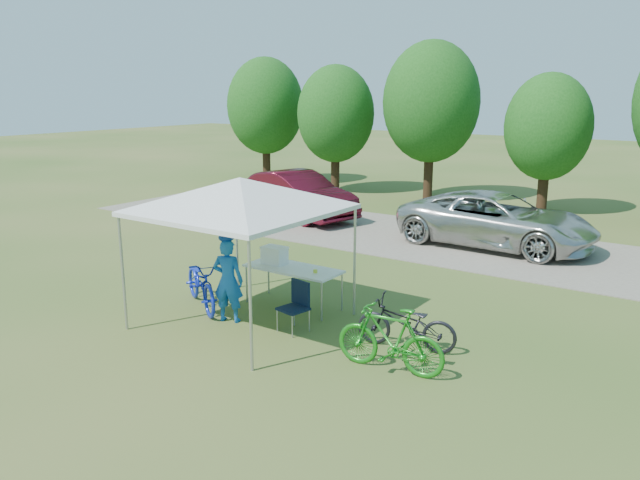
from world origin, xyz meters
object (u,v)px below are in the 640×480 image
at_px(folding_chair, 297,302).
at_px(folding_table, 293,270).
at_px(cooler, 274,255).
at_px(bike_dark, 406,324).
at_px(bike_green, 390,339).
at_px(bike_blue, 201,282).
at_px(sedan, 297,195).
at_px(minivan, 497,220).
at_px(cyclist, 228,281).

bearing_deg(folding_chair, folding_table, 141.20).
distance_m(cooler, bike_dark, 3.40).
bearing_deg(bike_green, cooler, -119.58).
distance_m(folding_chair, bike_blue, 2.28).
bearing_deg(cooler, sedan, 123.87).
relative_size(folding_chair, bike_blue, 0.46).
distance_m(bike_green, sedan, 11.97).
height_order(folding_table, minivan, minivan).
bearing_deg(bike_green, cyclist, -98.81).
height_order(cyclist, bike_dark, cyclist).
relative_size(folding_table, bike_green, 1.12).
bearing_deg(sedan, folding_table, -128.68).
distance_m(cyclist, bike_blue, 1.04).
distance_m(folding_chair, bike_green, 2.26).
xyz_separation_m(cyclist, sedan, (-4.76, 8.48, -0.00)).
xyz_separation_m(bike_blue, bike_dark, (4.30, 0.48, -0.07)).
bearing_deg(cooler, folding_table, 0.00).
bearing_deg(bike_dark, folding_table, -115.11).
bearing_deg(cyclist, sedan, -81.04).
bearing_deg(folding_table, bike_blue, -143.39).
bearing_deg(folding_chair, minivan, 95.27).
xyz_separation_m(cyclist, minivan, (2.15, 8.41, -0.04)).
xyz_separation_m(bike_green, minivan, (-1.36, 8.57, 0.23)).
xyz_separation_m(folding_chair, sedan, (-6.07, 8.10, 0.26)).
bearing_deg(bike_blue, folding_table, -22.63).
bearing_deg(sedan, bike_dark, -118.84).
relative_size(folding_chair, bike_green, 0.51).
relative_size(folding_chair, cooler, 1.82).
xyz_separation_m(folding_table, minivan, (1.65, 7.06, -0.01)).
height_order(bike_dark, sedan, sedan).
distance_m(folding_table, cooler, 0.52).
distance_m(cyclist, bike_dark, 3.42).
height_order(folding_table, sedan, sedan).
bearing_deg(minivan, bike_green, -169.39).
distance_m(folding_table, bike_green, 3.38).
height_order(cooler, bike_blue, cooler).
bearing_deg(minivan, sedan, 91.01).
height_order(cyclist, bike_blue, cyclist).
height_order(bike_blue, bike_dark, bike_blue).
bearing_deg(sedan, bike_green, -121.35).
bearing_deg(minivan, folding_table, 168.44).
bearing_deg(bike_blue, folding_chair, -56.23).
xyz_separation_m(bike_dark, minivan, (-1.18, 7.67, 0.31)).
distance_m(cyclist, bike_green, 3.52).
bearing_deg(sedan, folding_chair, -128.23).
height_order(folding_chair, bike_green, bike_green).
bearing_deg(cooler, bike_dark, -10.52).
height_order(cooler, sedan, sedan).
height_order(folding_table, bike_green, bike_green).
xyz_separation_m(cooler, bike_dark, (3.30, -0.61, -0.55)).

